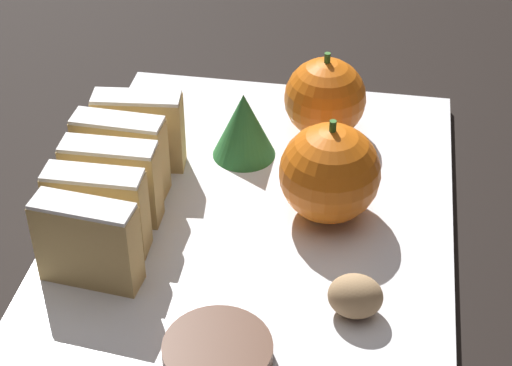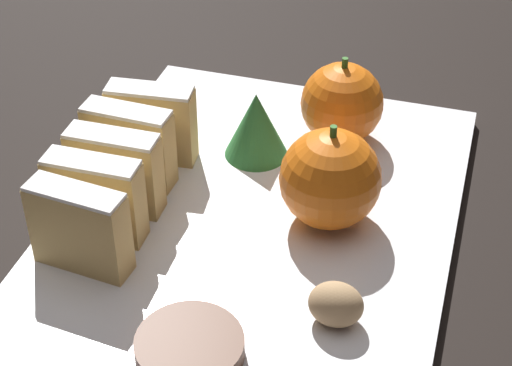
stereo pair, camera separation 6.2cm
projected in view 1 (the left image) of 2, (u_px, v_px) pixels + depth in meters
name	position (u px, v px, depth m)	size (l,w,h in m)	color
ground_plane	(256.00, 227.00, 0.65)	(6.00, 6.00, 0.00)	black
serving_platter	(256.00, 221.00, 0.64)	(0.29, 0.38, 0.01)	white
stollen_slice_front	(87.00, 243.00, 0.57)	(0.07, 0.03, 0.06)	tan
stollen_slice_second	(97.00, 210.00, 0.59)	(0.07, 0.02, 0.06)	tan
stollen_slice_third	(112.00, 182.00, 0.62)	(0.07, 0.02, 0.06)	tan
stollen_slice_fourth	(121.00, 155.00, 0.65)	(0.07, 0.02, 0.06)	tan
stollen_slice_fifth	(139.00, 131.00, 0.67)	(0.07, 0.03, 0.06)	tan
orange_near	(325.00, 98.00, 0.71)	(0.07, 0.07, 0.08)	orange
orange_far	(330.00, 173.00, 0.62)	(0.07, 0.07, 0.08)	orange
walnut	(355.00, 296.00, 0.55)	(0.04, 0.03, 0.03)	tan
chocolate_cookie	(211.00, 352.00, 0.52)	(0.07, 0.07, 0.01)	#472819
evergreen_sprig	(244.00, 125.00, 0.68)	(0.05, 0.05, 0.06)	#2D7538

